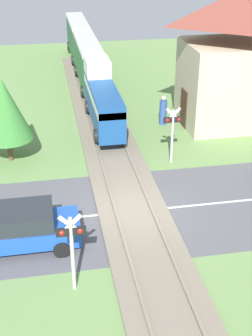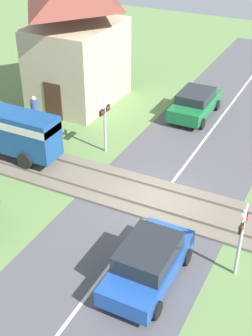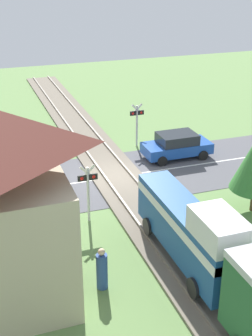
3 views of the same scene
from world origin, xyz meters
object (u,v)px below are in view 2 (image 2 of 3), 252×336
object	(u,v)px
car_near_crossing	(148,262)
car_far_side	(195,103)
crossing_signal_west_approach	(242,233)
crossing_signal_east_approach	(105,118)
pedestrian_by_station	(35,112)
station_building	(77,42)

from	to	relation	value
car_near_crossing	car_far_side	bearing A→B (deg)	12.87
crossing_signal_west_approach	crossing_signal_east_approach	bearing A→B (deg)	56.36
crossing_signal_west_approach	crossing_signal_east_approach	world-z (taller)	same
crossing_signal_west_approach	crossing_signal_east_approach	xyz separation A→B (m)	(5.31, 7.97, 0.00)
pedestrian_by_station	car_far_side	bearing A→B (deg)	-56.01
car_near_crossing	pedestrian_by_station	xyz separation A→B (m)	(7.70, 10.16, -0.03)
pedestrian_by_station	car_near_crossing	bearing A→B (deg)	-127.14
pedestrian_by_station	station_building	bearing A→B (deg)	-7.08
car_far_side	station_building	xyz separation A→B (m)	(-1.13, 6.81, 2.79)
car_far_side	crossing_signal_east_approach	world-z (taller)	crossing_signal_east_approach
car_near_crossing	station_building	bearing A→B (deg)	40.19
station_building	car_near_crossing	bearing A→B (deg)	-139.81
station_building	crossing_signal_east_approach	bearing A→B (deg)	-136.96
pedestrian_by_station	crossing_signal_west_approach	bearing A→B (deg)	-115.63
station_building	pedestrian_by_station	xyz separation A→B (m)	(-3.78, 0.47, -2.81)
car_far_side	crossing_signal_west_approach	size ratio (longest dim) A/B	1.45
crossing_signal_west_approach	car_far_side	bearing A→B (deg)	26.24
crossing_signal_west_approach	car_near_crossing	bearing A→B (deg)	122.14
crossing_signal_east_approach	station_building	world-z (taller)	station_building
car_near_crossing	station_building	size ratio (longest dim) A/B	0.56
car_near_crossing	car_far_side	distance (m)	12.93
car_near_crossing	pedestrian_by_station	distance (m)	12.75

